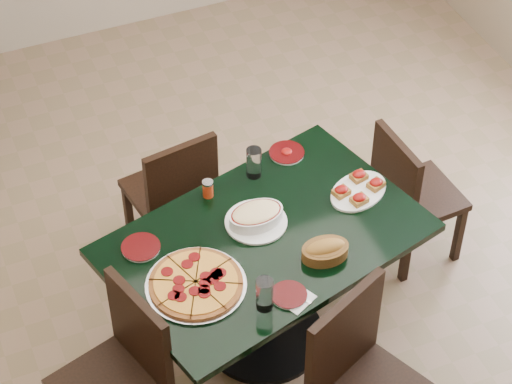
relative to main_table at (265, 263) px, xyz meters
name	(u,v)px	position (x,y,z in m)	size (l,w,h in m)	color
floor	(243,304)	(-0.02, 0.24, -0.57)	(5.50, 5.50, 0.00)	#7C6047
main_table	(265,263)	(0.00, 0.00, 0.00)	(1.64, 1.28, 0.75)	black
chair_far	(174,191)	(-0.21, 0.72, -0.08)	(0.46, 0.46, 0.87)	black
chair_near	(362,378)	(0.13, -0.77, -0.01)	(0.61, 0.61, 0.99)	black
chair_right	(409,191)	(0.94, 0.25, -0.09)	(0.42, 0.42, 0.86)	black
chair_left	(123,368)	(-0.80, -0.28, -0.05)	(0.53, 0.53, 0.92)	black
pepperoni_pizza	(196,284)	(-0.40, -0.16, 0.20)	(0.45, 0.45, 0.04)	#B4B3BA
lasagna_casserole	(256,216)	(0.00, 0.10, 0.23)	(0.30, 0.30, 0.09)	white
bread_basket	(325,250)	(0.21, -0.22, 0.22)	(0.23, 0.17, 0.09)	brown
bruschetta_platter	(359,189)	(0.54, 0.10, 0.21)	(0.39, 0.34, 0.05)	white
side_plate_near	(289,295)	(-0.04, -0.37, 0.19)	(0.16, 0.16, 0.02)	white
side_plate_far_r	(287,153)	(0.33, 0.49, 0.19)	(0.18, 0.18, 0.03)	white
side_plate_far_l	(141,247)	(-0.56, 0.15, 0.19)	(0.18, 0.18, 0.02)	white
napkin_setting	(295,298)	(-0.02, -0.39, 0.18)	(0.19, 0.19, 0.01)	silver
water_glass_a	(254,163)	(0.12, 0.41, 0.26)	(0.08, 0.08, 0.16)	silver
water_glass_b	(265,294)	(-0.17, -0.38, 0.26)	(0.08, 0.08, 0.16)	silver
pepper_shaker	(208,188)	(-0.15, 0.36, 0.23)	(0.05, 0.05, 0.09)	red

